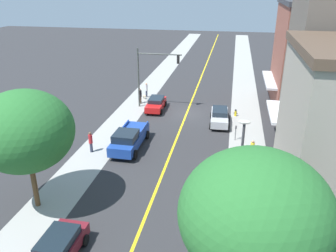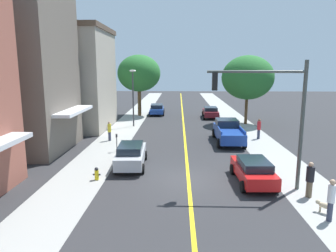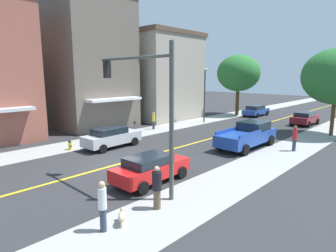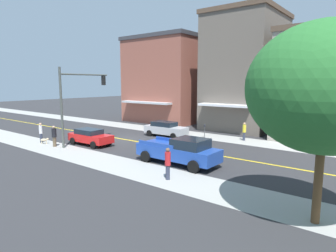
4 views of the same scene
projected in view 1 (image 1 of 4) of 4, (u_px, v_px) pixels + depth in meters
name	position (u px, v px, depth m)	size (l,w,h in m)	color
ground_plane	(187.00, 113.00, 38.14)	(140.00, 140.00, 0.00)	#2D2D30
sidewalk_left	(246.00, 117.00, 37.00)	(3.26, 126.00, 0.01)	#9E9E99
sidewalk_right	(131.00, 109.00, 39.27)	(3.26, 126.00, 0.01)	#9E9E99
road_centerline_stripe	(187.00, 113.00, 38.14)	(0.20, 126.00, 0.00)	yellow
pale_office_building	(318.00, 56.00, 38.08)	(10.10, 10.85, 11.86)	#935142
street_tree_left_near	(255.00, 214.00, 12.51)	(5.74, 5.74, 8.16)	brown
street_tree_right_corner	(25.00, 131.00, 20.38)	(5.88, 5.88, 7.85)	brown
fire_hydrant	(236.00, 113.00, 37.24)	(0.44, 0.24, 0.76)	yellow
parking_meter	(236.00, 131.00, 31.37)	(0.12, 0.18, 1.40)	#4C4C51
traffic_light_mast	(151.00, 69.00, 38.24)	(5.08, 0.32, 6.84)	#474C47
street_lamp	(241.00, 156.00, 20.52)	(0.70, 0.36, 6.24)	#38383D
red_sedan_right_curb	(156.00, 104.00, 38.85)	(2.04, 4.35, 1.42)	red
silver_sedan_left_curb	(220.00, 116.00, 35.02)	(2.09, 4.63, 1.54)	#B7BABF
maroon_sedan_right_curb	(57.00, 249.00, 17.70)	(2.06, 4.29, 1.44)	maroon
blue_pickup_truck	(129.00, 138.00, 29.78)	(2.37, 5.95, 1.89)	#1E429E
pedestrian_red_shirt	(91.00, 141.00, 29.10)	(0.33, 0.33, 1.87)	#33384C
pedestrian_yellow_shirt	(252.00, 149.00, 27.86)	(0.32, 0.32, 1.75)	#33384C
pedestrian_white_shirt	(146.00, 89.00, 43.10)	(0.31, 0.31, 1.87)	#33384C
pedestrian_black_shirt	(140.00, 96.00, 40.88)	(0.39, 0.39, 1.84)	brown
small_dog	(144.00, 96.00, 42.70)	(0.64, 0.62, 0.55)	#C6B28C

